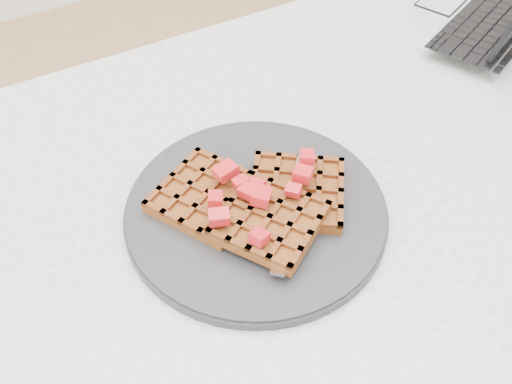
# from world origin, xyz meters

# --- Properties ---
(table) EXTENTS (1.20, 0.80, 0.75)m
(table) POSITION_xyz_m (0.00, 0.00, 0.64)
(table) COLOR silver
(table) RESTS_ON ground
(plate) EXTENTS (0.31, 0.31, 0.02)m
(plate) POSITION_xyz_m (-0.15, -0.01, 0.76)
(plate) COLOR #242426
(plate) RESTS_ON table
(waffles) EXTENTS (0.25, 0.22, 0.03)m
(waffles) POSITION_xyz_m (-0.15, -0.01, 0.78)
(waffles) COLOR brown
(waffles) RESTS_ON plate
(strawberry_pile) EXTENTS (0.15, 0.15, 0.02)m
(strawberry_pile) POSITION_xyz_m (-0.15, -0.01, 0.80)
(strawberry_pile) COLOR #A80E17
(strawberry_pile) RESTS_ON waffles
(fork) EXTENTS (0.14, 0.15, 0.02)m
(fork) POSITION_xyz_m (-0.11, -0.04, 0.77)
(fork) COLOR silver
(fork) RESTS_ON plate
(laptop) EXTENTS (0.35, 0.31, 0.21)m
(laptop) POSITION_xyz_m (0.40, 0.17, 0.79)
(laptop) COLOR black
(laptop) RESTS_ON table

